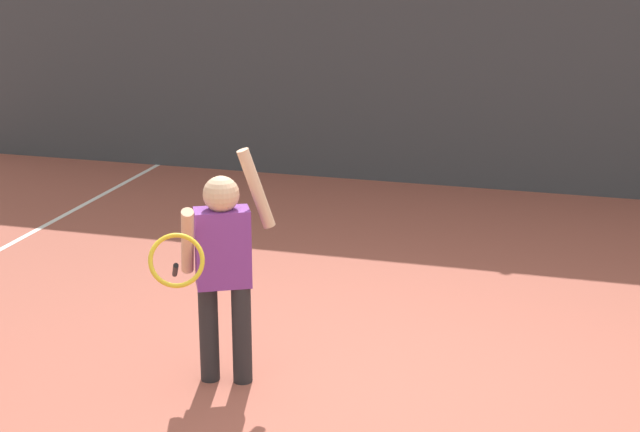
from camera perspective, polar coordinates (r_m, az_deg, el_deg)
ground_plane at (r=5.43m, az=2.19°, el=-10.83°), size 20.00×20.00×0.00m
back_fence_windscreen at (r=9.50m, az=9.32°, el=11.76°), size 11.67×0.08×3.44m
fence_post_1 at (r=9.56m, az=9.38°, el=12.24°), size 0.09×0.09×3.59m
tennis_player at (r=5.41m, az=-5.76°, el=-2.65°), size 0.51×0.80×1.35m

